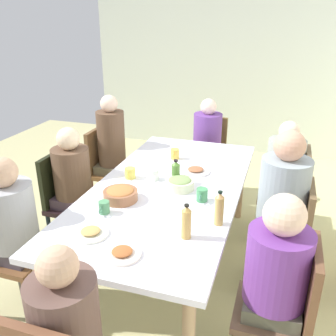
% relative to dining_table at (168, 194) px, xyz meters
% --- Properties ---
extents(ground_plane, '(7.44, 7.44, 0.00)m').
position_rel_dining_table_xyz_m(ground_plane, '(0.00, 0.00, -0.69)').
color(ground_plane, '#C2BC83').
extents(wall_left, '(0.12, 4.25, 2.60)m').
position_rel_dining_table_xyz_m(wall_left, '(-3.16, 0.00, 0.61)').
color(wall_left, silver).
rests_on(wall_left, ground_plane).
extents(dining_table, '(2.25, 1.09, 0.76)m').
position_rel_dining_table_xyz_m(dining_table, '(0.00, 0.00, 0.00)').
color(dining_table, white).
rests_on(dining_table, ground_plane).
extents(chair_0, '(0.40, 0.40, 0.90)m').
position_rel_dining_table_xyz_m(chair_0, '(0.00, 0.92, -0.18)').
color(chair_0, brown).
rests_on(chair_0, ground_plane).
extents(person_0, '(0.34, 0.34, 1.28)m').
position_rel_dining_table_xyz_m(person_0, '(-0.00, 0.84, 0.08)').
color(person_0, '#383F3D').
rests_on(person_0, ground_plane).
extents(chair_1, '(0.40, 0.40, 0.90)m').
position_rel_dining_table_xyz_m(chair_1, '(0.75, -0.92, -0.18)').
color(chair_1, brown).
rests_on(chair_1, ground_plane).
extents(person_1, '(0.33, 0.33, 1.17)m').
position_rel_dining_table_xyz_m(person_1, '(0.75, -0.83, 0.02)').
color(person_1, '#374548').
rests_on(person_1, ground_plane).
extents(chair_2, '(0.40, 0.40, 0.90)m').
position_rel_dining_table_xyz_m(chair_2, '(0.00, -0.92, -0.18)').
color(chair_2, black).
rests_on(chair_2, ground_plane).
extents(person_2, '(0.31, 0.31, 1.15)m').
position_rel_dining_table_xyz_m(person_2, '(0.00, -0.83, 0.00)').
color(person_2, '#444243').
rests_on(person_2, ground_plane).
extents(chair_3, '(0.40, 0.40, 0.90)m').
position_rel_dining_table_xyz_m(chair_3, '(-1.50, 0.00, -0.18)').
color(chair_3, brown).
rests_on(chair_3, ground_plane).
extents(person_3, '(0.31, 0.31, 1.14)m').
position_rel_dining_table_xyz_m(person_3, '(-1.41, 0.00, -0.00)').
color(person_3, '#2D3748').
rests_on(person_3, ground_plane).
extents(chair_4, '(0.40, 0.40, 0.90)m').
position_rel_dining_table_xyz_m(chair_4, '(-0.75, -0.92, -0.18)').
color(chair_4, brown).
rests_on(chair_4, ground_plane).
extents(person_4, '(0.30, 0.30, 1.26)m').
position_rel_dining_table_xyz_m(person_4, '(-0.75, -0.83, 0.05)').
color(person_4, '#53553D').
rests_on(person_4, ground_plane).
extents(chair_5, '(0.40, 0.40, 0.90)m').
position_rel_dining_table_xyz_m(chair_5, '(-0.75, 0.92, -0.18)').
color(chair_5, brown).
rests_on(chair_5, ground_plane).
extents(person_5, '(0.32, 0.32, 1.14)m').
position_rel_dining_table_xyz_m(person_5, '(-0.75, 0.83, 0.00)').
color(person_5, '#373946').
rests_on(person_5, ground_plane).
extents(chair_6, '(0.40, 0.40, 0.90)m').
position_rel_dining_table_xyz_m(chair_6, '(0.75, 0.92, -0.18)').
color(chair_6, brown).
rests_on(chair_6, ground_plane).
extents(person_6, '(0.34, 0.34, 1.17)m').
position_rel_dining_table_xyz_m(person_6, '(0.75, 0.83, 0.03)').
color(person_6, '#574B45').
rests_on(person_6, ground_plane).
extents(person_7, '(0.30, 0.30, 1.14)m').
position_rel_dining_table_xyz_m(person_7, '(1.41, 0.00, -0.01)').
color(person_7, '#504A42').
rests_on(person_7, ground_plane).
extents(plate_0, '(0.21, 0.21, 0.04)m').
position_rel_dining_table_xyz_m(plate_0, '(0.91, 0.03, 0.08)').
color(plate_0, white).
rests_on(plate_0, dining_table).
extents(plate_1, '(0.24, 0.24, 0.04)m').
position_rel_dining_table_xyz_m(plate_1, '(-0.33, 0.14, 0.08)').
color(plate_1, white).
rests_on(plate_1, dining_table).
extents(plate_2, '(0.21, 0.21, 0.04)m').
position_rel_dining_table_xyz_m(plate_2, '(0.78, -0.23, 0.08)').
color(plate_2, white).
rests_on(plate_2, dining_table).
extents(bowl_0, '(0.24, 0.24, 0.09)m').
position_rel_dining_table_xyz_m(bowl_0, '(0.32, -0.25, 0.11)').
color(bowl_0, '#975F3F').
rests_on(bowl_0, dining_table).
extents(bowl_1, '(0.21, 0.21, 0.09)m').
position_rel_dining_table_xyz_m(bowl_1, '(0.02, 0.10, 0.11)').
color(bowl_1, beige).
rests_on(bowl_1, dining_table).
extents(cup_0, '(0.12, 0.08, 0.09)m').
position_rel_dining_table_xyz_m(cup_0, '(-0.05, -0.34, 0.11)').
color(cup_0, '#DECD53').
rests_on(cup_0, dining_table).
extents(cup_1, '(0.11, 0.07, 0.08)m').
position_rel_dining_table_xyz_m(cup_1, '(0.52, -0.27, 0.11)').
color(cup_1, '#4D8E5D').
rests_on(cup_1, dining_table).
extents(cup_2, '(0.11, 0.08, 0.09)m').
position_rel_dining_table_xyz_m(cup_2, '(0.16, 0.30, 0.11)').
color(cup_2, '#45915B').
rests_on(cup_2, dining_table).
extents(cup_3, '(0.11, 0.08, 0.09)m').
position_rel_dining_table_xyz_m(cup_3, '(-0.57, -0.12, 0.11)').
color(cup_3, '#E7C14D').
rests_on(cup_3, dining_table).
extents(cup_4, '(0.11, 0.08, 0.09)m').
position_rel_dining_table_xyz_m(cup_4, '(-0.08, -0.14, 0.11)').
color(cup_4, white).
rests_on(cup_4, dining_table).
extents(bottle_0, '(0.07, 0.07, 0.19)m').
position_rel_dining_table_xyz_m(bottle_0, '(-0.07, 0.04, 0.16)').
color(bottle_0, '#518037').
rests_on(bottle_0, dining_table).
extents(bottle_1, '(0.06, 0.06, 0.23)m').
position_rel_dining_table_xyz_m(bottle_1, '(0.43, 0.47, 0.18)').
color(bottle_1, tan).
rests_on(bottle_1, dining_table).
extents(bottle_2, '(0.06, 0.06, 0.22)m').
position_rel_dining_table_xyz_m(bottle_2, '(0.64, 0.32, 0.17)').
color(bottle_2, tan).
rests_on(bottle_2, dining_table).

